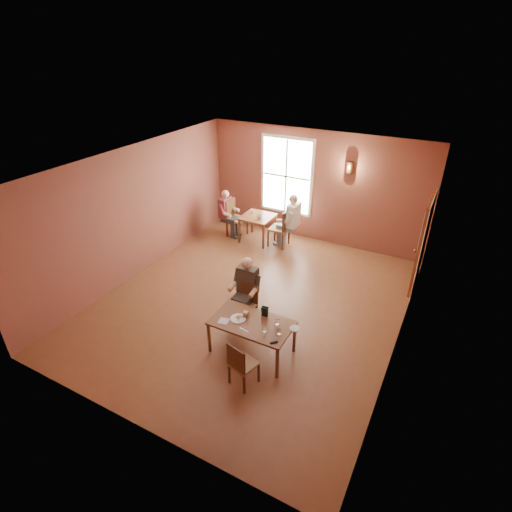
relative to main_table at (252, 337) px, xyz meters
The scene contains 30 objects.
ground 1.54m from the main_table, 118.72° to the left, with size 6.00×7.00×0.01m, color brown.
wall_back 5.01m from the main_table, 98.53° to the left, with size 6.00×0.04×3.00m, color brown.
wall_front 2.58m from the main_table, 108.34° to the right, with size 6.00×0.04×3.00m, color brown.
wall_left 4.12m from the main_table, 160.49° to the left, with size 0.04×7.00×3.00m, color brown.
wall_right 2.88m from the main_table, 30.09° to the left, with size 0.04×7.00×3.00m, color brown.
ceiling 3.06m from the main_table, 118.72° to the left, with size 6.00×7.00×0.04m, color white.
window 5.19m from the main_table, 107.71° to the left, with size 1.36×0.10×1.96m, color white.
door 4.30m from the main_table, 58.51° to the left, with size 0.12×1.04×2.10m, color maroon.
wall_sconce 5.08m from the main_table, 87.85° to the left, with size 0.16×0.16×0.28m, color brown.
main_table is the anchor object (origin of this frame).
chair_diner_main 0.83m from the main_table, 127.57° to the left, with size 0.38×0.38×0.85m, color brown, non-canonical shape.
diner_main 0.86m from the main_table, 128.88° to the left, with size 0.52×0.52×1.30m, color #3B271E, non-canonical shape.
chair_empty 0.76m from the main_table, 71.32° to the right, with size 0.38×0.38×0.86m, color #5C2916, non-canonical shape.
plate_food 0.43m from the main_table, behind, with size 0.28×0.28×0.04m, color white.
sandwich 0.42m from the main_table, 154.55° to the left, with size 0.08×0.08×0.10m, color tan.
goblet_a 0.63m from the main_table, ahead, with size 0.08×0.08×0.19m, color white, non-canonical shape.
goblet_b 0.73m from the main_table, 12.81° to the right, with size 0.07×0.07×0.17m, color white, non-canonical shape.
goblet_c 0.58m from the main_table, 28.99° to the right, with size 0.07×0.07×0.17m, color white, non-canonical shape.
menu_stand 0.52m from the main_table, 64.75° to the left, with size 0.12×0.06×0.20m, color black.
knife 0.42m from the main_table, 93.08° to the right, with size 0.19×0.02×0.00m, color #B9B9C6.
napkin 0.60m from the main_table, 155.37° to the right, with size 0.17×0.17×0.01m, color white.
side_plate 0.83m from the main_table, 14.43° to the left, with size 0.18×0.18×0.01m, color white.
sunglasses 0.73m from the main_table, 27.47° to the right, with size 0.13×0.04×0.02m, color black.
second_table 4.48m from the main_table, 116.51° to the left, with size 0.83×0.83×0.73m, color brown, non-canonical shape.
chair_diner_white 4.23m from the main_table, 108.61° to the left, with size 0.47×0.47×1.06m, color brown, non-canonical shape.
diner_white 4.24m from the main_table, 108.22° to the left, with size 0.57×0.57×1.43m, color silver, non-canonical shape.
chair_diner_maroon 4.81m from the main_table, 123.47° to the left, with size 0.47×0.47×1.06m, color #3F220C, non-canonical shape.
diner_maroon 4.83m from the main_table, 123.76° to the left, with size 0.51×0.51×1.28m, color maroon, non-canonical shape.
cup_a 4.34m from the main_table, 115.59° to the left, with size 0.13×0.13×0.11m, color white.
cup_b 4.68m from the main_table, 118.26° to the left, with size 0.10×0.10×0.09m, color white.
Camera 1 is at (3.38, -6.14, 5.08)m, focal length 28.00 mm.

